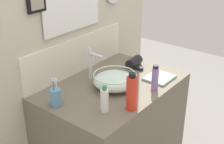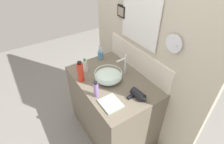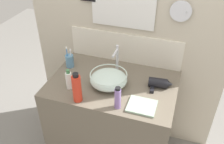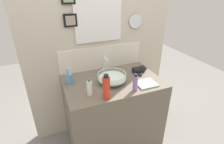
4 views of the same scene
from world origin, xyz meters
name	(u,v)px [view 4 (image 4 of 4)]	position (x,y,z in m)	size (l,w,h in m)	color
ground_plane	(112,137)	(0.00, 0.00, 0.00)	(6.00, 6.00, 0.00)	gray
vanity_counter	(113,112)	(0.00, 0.00, 0.41)	(1.01, 0.68, 0.82)	#6B6051
back_panel	(100,39)	(0.00, 0.37, 1.17)	(1.73, 0.09, 2.33)	beige
glass_bowl_sink	(112,78)	(-0.02, -0.04, 0.88)	(0.29, 0.29, 0.10)	silver
faucet	(105,63)	(-0.02, 0.17, 0.96)	(0.02, 0.13, 0.24)	silver
hair_drier	(140,69)	(0.36, 0.06, 0.86)	(0.19, 0.14, 0.08)	black
toothbrush_cup	(70,79)	(-0.42, 0.10, 0.88)	(0.07, 0.07, 0.19)	#598CB2
lotion_bottle	(106,88)	(-0.17, -0.28, 0.93)	(0.07, 0.07, 0.24)	red
shampoo_bottle	(90,88)	(-0.29, -0.17, 0.90)	(0.05, 0.05, 0.17)	white
soap_dispenser	(135,83)	(0.12, -0.26, 0.91)	(0.05, 0.05, 0.18)	#8C6BB2
hand_towel	(146,84)	(0.28, -0.20, 0.83)	(0.20, 0.17, 0.02)	#99B29E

